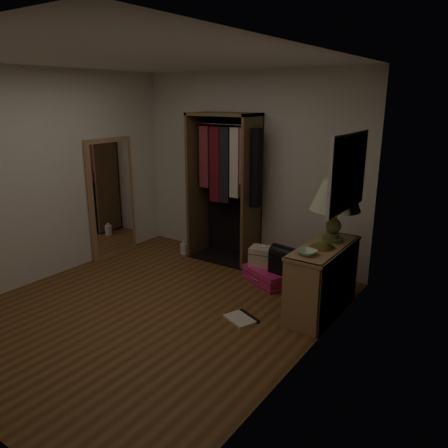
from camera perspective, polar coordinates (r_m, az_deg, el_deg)
The scene contains 13 objects.
ground at distance 4.96m, azimuth -9.28°, elevation -10.91°, with size 4.00×4.00×0.00m, color #593519.
room_walls at distance 4.47m, azimuth -9.06°, elevation 6.41°, with size 3.52×4.02×2.60m.
console_bookshelf at distance 4.84m, azimuth 12.85°, elevation -6.70°, with size 0.42×1.12×0.75m.
open_wardrobe at distance 6.01m, azimuth 0.53°, elevation 6.37°, with size 1.06×0.50×2.05m.
floor_mirror at distance 6.51m, azimuth -14.45°, elevation 3.33°, with size 0.06×0.80×1.70m.
pink_suitcase at distance 5.54m, azimuth 5.97°, elevation -6.70°, with size 0.75×0.66×0.19m.
train_case at distance 5.56m, azimuth 5.23°, elevation -4.22°, with size 0.40×0.32×0.26m.
black_bag at distance 5.33m, azimuth 7.81°, elevation -4.57°, with size 0.35×0.26×0.35m.
table_lamp at distance 4.75m, azimuth 14.40°, elevation 3.51°, with size 0.56×0.56×0.67m.
brass_tray at distance 4.63m, azimuth 12.72°, elevation -2.97°, with size 0.27×0.27×0.01m.
ceramic_bowl at distance 4.39m, azimuth 10.74°, elevation -3.67°, with size 0.19×0.19×0.05m, color #AFD1AE.
white_jug at distance 6.52m, azimuth -5.24°, elevation -3.18°, with size 0.15×0.15×0.20m.
floor_book at distance 4.69m, azimuth 2.41°, elevation -12.20°, with size 0.39×0.36×0.03m.
Camera 1 is at (3.12, -3.14, 2.25)m, focal length 35.00 mm.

